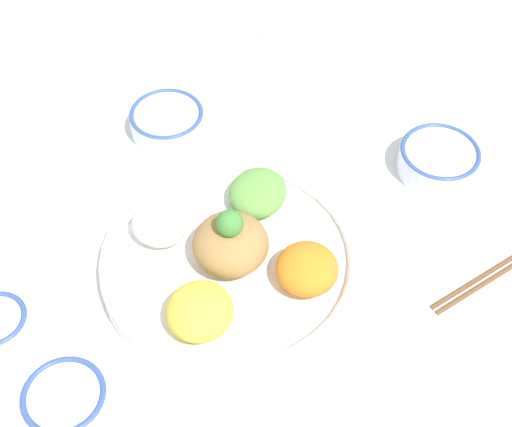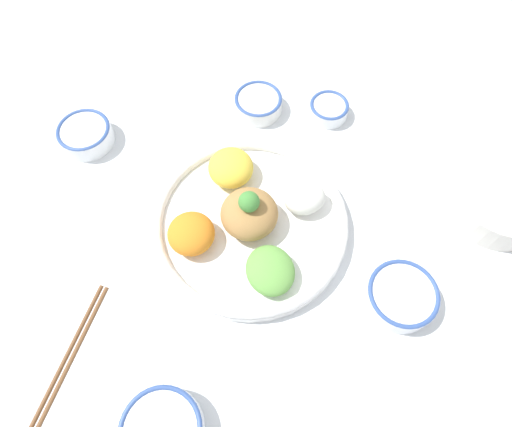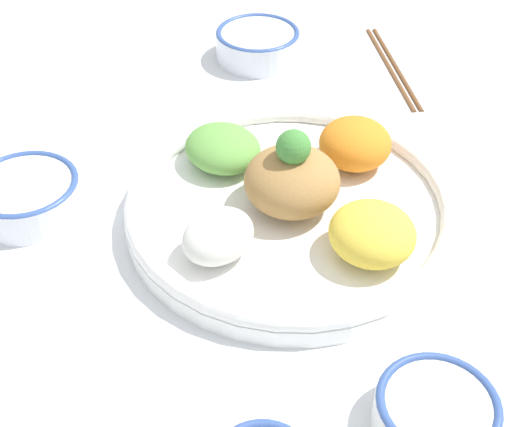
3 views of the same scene
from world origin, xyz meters
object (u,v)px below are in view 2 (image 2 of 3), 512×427
sauce_bowl_dark (258,103)px  rice_bowl_blue (329,109)px  salad_platter (248,220)px  sauce_bowl_far (86,134)px  chopsticks_pair_near (70,353)px  rice_bowl_plain (401,296)px  side_serving_bowl (501,197)px

sauce_bowl_dark → rice_bowl_blue: bearing=-62.7°
salad_platter → sauce_bowl_far: bearing=92.0°
rice_bowl_blue → sauce_bowl_dark: bearing=117.3°
rice_bowl_blue → sauce_bowl_dark: (-0.07, 0.13, 0.00)m
sauce_bowl_far → chopsticks_pair_near: size_ratio=0.46×
rice_bowl_blue → rice_bowl_plain: (-0.29, -0.29, 0.00)m
salad_platter → sauce_bowl_dark: size_ratio=3.56×
salad_platter → rice_bowl_blue: (0.31, 0.00, -0.01)m
sauce_bowl_dark → rice_bowl_plain: (-0.22, -0.42, 0.00)m
rice_bowl_plain → chopsticks_pair_near: size_ratio=0.51×
salad_platter → sauce_bowl_far: size_ratio=3.34×
sauce_bowl_far → chopsticks_pair_near: 0.42m
sauce_bowl_far → rice_bowl_blue: bearing=-49.4°
chopsticks_pair_near → side_serving_bowl: bearing=-52.4°
rice_bowl_blue → sauce_bowl_far: 0.50m
side_serving_bowl → sauce_bowl_far: bearing=111.8°
salad_platter → sauce_bowl_dark: (0.24, 0.13, -0.01)m
side_serving_bowl → chopsticks_pair_near: side_serving_bowl is taller
sauce_bowl_far → chopsticks_pair_near: sauce_bowl_far is taller
rice_bowl_plain → side_serving_bowl: side_serving_bowl is taller
rice_bowl_blue → rice_bowl_plain: bearing=-135.0°
salad_platter → chopsticks_pair_near: 0.36m
salad_platter → sauce_bowl_far: (-0.01, 0.38, -0.00)m
sauce_bowl_far → side_serving_bowl: side_serving_bowl is taller
sauce_bowl_dark → chopsticks_pair_near: bearing=-178.3°
salad_platter → rice_bowl_blue: salad_platter is taller
side_serving_bowl → chopsticks_pair_near: size_ratio=0.83×
rice_bowl_plain → sauce_bowl_far: 0.67m
salad_platter → sauce_bowl_far: salad_platter is taller
salad_platter → sauce_bowl_dark: 0.28m
rice_bowl_blue → side_serving_bowl: size_ratio=0.43×
salad_platter → chopsticks_pair_near: salad_platter is taller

